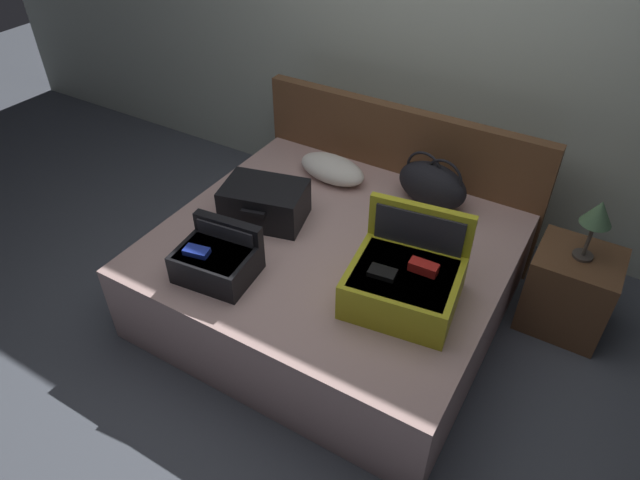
% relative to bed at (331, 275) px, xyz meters
% --- Properties ---
extents(ground_plane, '(12.00, 12.00, 0.00)m').
position_rel_bed_xyz_m(ground_plane, '(0.00, -0.40, -0.25)').
color(ground_plane, '#4C515B').
extents(back_wall, '(8.00, 0.10, 2.60)m').
position_rel_bed_xyz_m(back_wall, '(0.00, 1.25, 1.05)').
color(back_wall, '#B7C1B2').
rests_on(back_wall, ground).
extents(bed, '(1.83, 1.65, 0.49)m').
position_rel_bed_xyz_m(bed, '(0.00, 0.00, 0.00)').
color(bed, '#BC9993').
rests_on(bed, ground).
extents(headboard, '(1.87, 0.08, 0.92)m').
position_rel_bed_xyz_m(headboard, '(0.00, 0.86, 0.22)').
color(headboard, brown).
rests_on(headboard, ground).
extents(hard_case_large, '(0.56, 0.53, 0.43)m').
position_rel_bed_xyz_m(hard_case_large, '(0.51, -0.21, 0.37)').
color(hard_case_large, gold).
rests_on(hard_case_large, bed).
extents(hard_case_medium, '(0.51, 0.41, 0.22)m').
position_rel_bed_xyz_m(hard_case_medium, '(-0.43, -0.00, 0.35)').
color(hard_case_medium, black).
rests_on(hard_case_medium, bed).
extents(hard_case_small, '(0.41, 0.35, 0.26)m').
position_rel_bed_xyz_m(hard_case_small, '(-0.36, -0.52, 0.34)').
color(hard_case_small, black).
rests_on(hard_case_small, bed).
extents(duffel_bag, '(0.47, 0.31, 0.32)m').
position_rel_bed_xyz_m(duffel_bag, '(0.32, 0.61, 0.38)').
color(duffel_bag, black).
rests_on(duffel_bag, bed).
extents(pillow_near_headboard, '(0.49, 0.31, 0.14)m').
position_rel_bed_xyz_m(pillow_near_headboard, '(-0.32, 0.55, 0.32)').
color(pillow_near_headboard, white).
rests_on(pillow_near_headboard, bed).
extents(nightstand, '(0.44, 0.40, 0.49)m').
position_rel_bed_xyz_m(nightstand, '(1.20, 0.57, -0.00)').
color(nightstand, brown).
rests_on(nightstand, ground).
extents(table_lamp, '(0.16, 0.16, 0.35)m').
position_rel_bed_xyz_m(table_lamp, '(1.20, 0.57, 0.52)').
color(table_lamp, '#3F3833').
rests_on(table_lamp, nightstand).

